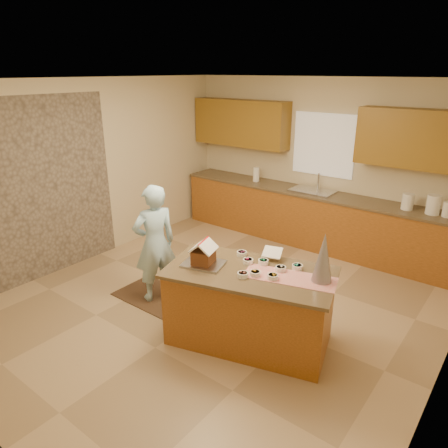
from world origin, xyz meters
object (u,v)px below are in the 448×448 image
at_px(island_base, 249,308).
at_px(boy, 155,244).
at_px(tinsel_tree, 323,258).
at_px(gingerbread_house, 203,254).

height_order(island_base, boy, boy).
bearing_deg(tinsel_tree, boy, -173.97).
bearing_deg(gingerbread_house, boy, 168.01).
bearing_deg(island_base, tinsel_tree, 3.67).
relative_size(tinsel_tree, boy, 0.34).
bearing_deg(boy, island_base, 110.77).
relative_size(island_base, tinsel_tree, 3.27).
bearing_deg(island_base, gingerbread_house, -174.81).
distance_m(island_base, boy, 1.49).
bearing_deg(tinsel_tree, island_base, -160.13).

